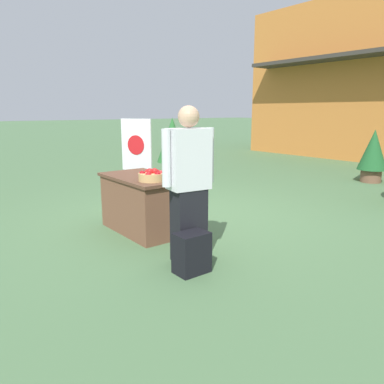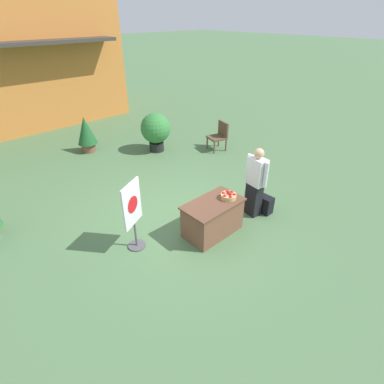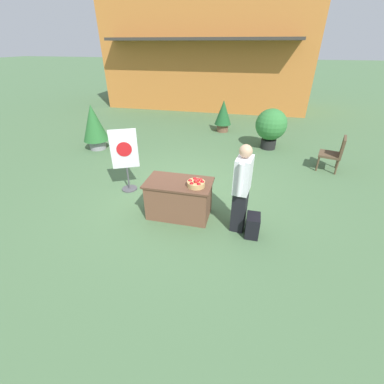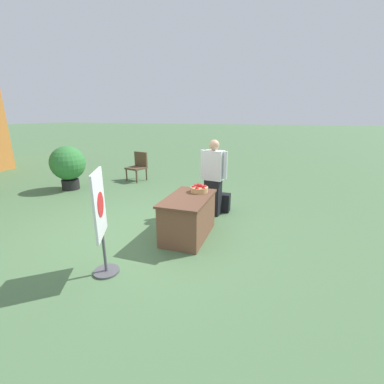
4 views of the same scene
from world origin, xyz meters
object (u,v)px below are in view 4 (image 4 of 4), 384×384
object	(u,v)px
backpack	(222,202)
potted_plant_near_right	(68,165)
person_visitor	(213,178)
display_table	(188,217)
poster_board	(101,219)
patio_chair	(138,165)
apple_basket	(199,189)

from	to	relation	value
backpack	potted_plant_near_right	distance (m)	4.78
person_visitor	potted_plant_near_right	size ratio (longest dim) A/B	1.28
display_table	poster_board	world-z (taller)	poster_board
display_table	backpack	distance (m)	1.52
poster_board	patio_chair	xyz separation A→B (m)	(4.98, 2.30, -0.29)
person_visitor	apple_basket	bearing A→B (deg)	3.14
display_table	backpack	bearing A→B (deg)	-12.59
person_visitor	display_table	bearing A→B (deg)	-0.00
display_table	potted_plant_near_right	xyz separation A→B (m)	(1.85, 4.41, 0.37)
person_visitor	backpack	world-z (taller)	person_visitor
person_visitor	backpack	xyz separation A→B (m)	(0.27, -0.17, -0.64)
display_table	apple_basket	world-z (taller)	apple_basket
apple_basket	poster_board	size ratio (longest dim) A/B	0.22
backpack	potted_plant_near_right	xyz separation A→B (m)	(0.38, 4.74, 0.54)
backpack	patio_chair	distance (m)	3.94
display_table	backpack	world-z (taller)	display_table
potted_plant_near_right	poster_board	bearing A→B (deg)	-132.00
poster_board	backpack	bearing A→B (deg)	43.75
display_table	apple_basket	xyz separation A→B (m)	(0.36, -0.10, 0.44)
apple_basket	potted_plant_near_right	xyz separation A→B (m)	(1.48, 4.50, -0.07)
apple_basket	person_visitor	world-z (taller)	person_visitor
potted_plant_near_right	apple_basket	bearing A→B (deg)	-108.22
backpack	poster_board	size ratio (longest dim) A/B	0.28
apple_basket	poster_board	xyz separation A→B (m)	(-1.83, 0.83, -0.00)
apple_basket	poster_board	bearing A→B (deg)	155.72
display_table	backpack	xyz separation A→B (m)	(1.47, -0.33, -0.17)
display_table	potted_plant_near_right	world-z (taller)	potted_plant_near_right
potted_plant_near_right	display_table	bearing A→B (deg)	-112.73
backpack	person_visitor	bearing A→B (deg)	147.82
person_visitor	backpack	distance (m)	0.71
display_table	potted_plant_near_right	distance (m)	4.79
person_visitor	poster_board	size ratio (longest dim) A/B	1.13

